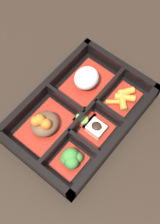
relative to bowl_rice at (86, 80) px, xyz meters
name	(u,v)px	position (x,y,z in m)	size (l,w,h in m)	color
ground_plane	(80,117)	(-0.07, -0.04, -0.03)	(3.00, 3.00, 0.00)	black
bento_base	(80,116)	(-0.07, -0.04, -0.03)	(0.31, 0.21, 0.01)	black
bento_rim	(81,114)	(-0.07, -0.04, -0.01)	(0.31, 0.21, 0.04)	black
bowl_stew	(44,124)	(-0.14, 0.00, 0.00)	(0.12, 0.08, 0.05)	maroon
bowl_rice	(86,80)	(0.00, 0.00, 0.00)	(0.12, 0.08, 0.05)	maroon
bowl_greens	(70,158)	(-0.17, -0.09, 0.00)	(0.07, 0.06, 0.04)	maroon
bowl_tofu	(96,129)	(-0.08, -0.09, -0.01)	(0.07, 0.06, 0.03)	maroon
bowl_carrots	(123,99)	(0.02, -0.09, -0.01)	(0.08, 0.06, 0.02)	maroon
bowl_pickles	(83,118)	(-0.07, -0.05, -0.02)	(0.04, 0.03, 0.01)	maroon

